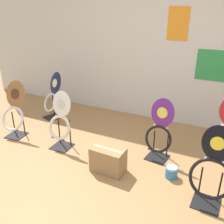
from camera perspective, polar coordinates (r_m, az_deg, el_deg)
name	(u,v)px	position (r m, az deg, el deg)	size (l,w,h in m)	color
ground_plane	(99,201)	(2.85, -2.99, -19.57)	(14.00, 14.00, 0.00)	#A37547
wall_back	(167,47)	(4.34, 12.35, 14.35)	(8.00, 0.07, 2.60)	silver
toilet_seat_display_white_plain	(60,123)	(3.64, -11.73, -2.55)	(0.36, 0.29, 0.84)	black
toilet_seat_display_jazz_black	(212,173)	(2.75, 21.82, -12.78)	(0.43, 0.29, 0.89)	black
toilet_seat_display_purple_note	(159,133)	(3.36, 10.79, -4.69)	(0.38, 0.31, 0.85)	black
toilet_seat_display_navy_moon	(53,97)	(4.66, -13.42, 3.44)	(0.44, 0.43, 0.84)	black
toilet_seat_display_woodgrain	(14,111)	(4.17, -21.47, 0.11)	(0.41, 0.39, 0.87)	black
paint_can	(172,172)	(3.19, 13.45, -13.12)	(0.15, 0.15, 0.14)	teal
storage_box	(108,160)	(3.17, -0.89, -10.86)	(0.43, 0.26, 0.32)	#93754C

